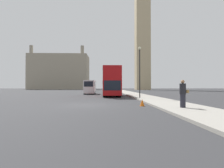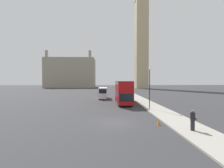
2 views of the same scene
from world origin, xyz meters
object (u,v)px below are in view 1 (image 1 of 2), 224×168
object	(u,v)px
red_double_decker_bus	(111,81)
pedestrian	(183,94)
white_van	(90,87)
clock_tower	(142,16)
street_lamp	(140,65)
parked_sedan	(91,90)

from	to	relation	value
red_double_decker_bus	pedestrian	size ratio (longest dim) A/B	5.84
white_van	pedestrian	bearing A→B (deg)	-71.30
clock_tower	pedestrian	size ratio (longest dim) A/B	40.61
clock_tower	street_lamp	distance (m)	74.90
clock_tower	white_van	distance (m)	65.77
white_van	clock_tower	bearing A→B (deg)	67.14
white_van	street_lamp	bearing A→B (deg)	-63.19
street_lamp	pedestrian	bearing A→B (deg)	-84.83
pedestrian	street_lamp	bearing A→B (deg)	95.17
pedestrian	parked_sedan	world-z (taller)	pedestrian
red_double_decker_bus	white_van	xyz separation A→B (m)	(-4.25, 7.75, -0.97)
white_van	street_lamp	distance (m)	16.96
red_double_decker_bus	white_van	bearing A→B (deg)	118.74
white_van	pedestrian	distance (m)	26.39
clock_tower	red_double_decker_bus	bearing A→B (deg)	-106.34
pedestrian	clock_tower	bearing A→B (deg)	80.30
clock_tower	white_van	bearing A→B (deg)	-112.86
white_van	parked_sedan	distance (m)	13.83
pedestrian	parked_sedan	distance (m)	39.90
clock_tower	red_double_decker_bus	xyz separation A→B (m)	(-17.16, -58.54, -34.91)
clock_tower	street_lamp	world-z (taller)	clock_tower
pedestrian	parked_sedan	xyz separation A→B (m)	(-9.42, 38.77, -0.34)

